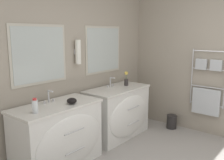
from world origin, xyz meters
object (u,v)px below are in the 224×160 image
object	(u,v)px
toiletry_bottle	(35,106)
flower_vase	(126,80)
amenity_bowl	(72,101)
vanity_right	(119,112)
vanity_left	(59,135)
waste_bin	(172,121)

from	to	relation	value
toiletry_bottle	flower_vase	distance (m)	1.88
amenity_bowl	flower_vase	world-z (taller)	flower_vase
vanity_right	amenity_bowl	distance (m)	1.21
vanity_left	toiletry_bottle	size ratio (longest dim) A/B	6.65
vanity_right	flower_vase	world-z (taller)	flower_vase
flower_vase	waste_bin	size ratio (longest dim) A/B	0.99
vanity_right	waste_bin	size ratio (longest dim) A/B	4.66
vanity_right	flower_vase	size ratio (longest dim) A/B	4.69
flower_vase	waste_bin	world-z (taller)	flower_vase
toiletry_bottle	amenity_bowl	xyz separation A→B (m)	(0.52, -0.04, -0.04)
toiletry_bottle	flower_vase	xyz separation A→B (m)	(1.88, 0.09, 0.03)
vanity_right	amenity_bowl	xyz separation A→B (m)	(-1.12, -0.09, 0.45)
amenity_bowl	flower_vase	xyz separation A→B (m)	(1.36, 0.13, 0.07)
flower_vase	waste_bin	distance (m)	1.19
vanity_right	vanity_left	bearing A→B (deg)	180.00
vanity_left	vanity_right	world-z (taller)	same
vanity_right	flower_vase	distance (m)	0.57
flower_vase	toiletry_bottle	bearing A→B (deg)	-177.21
vanity_right	waste_bin	xyz separation A→B (m)	(0.89, -0.54, -0.30)
vanity_right	flower_vase	bearing A→B (deg)	8.00
vanity_left	amenity_bowl	world-z (taller)	amenity_bowl
vanity_right	amenity_bowl	bearing A→B (deg)	-175.15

